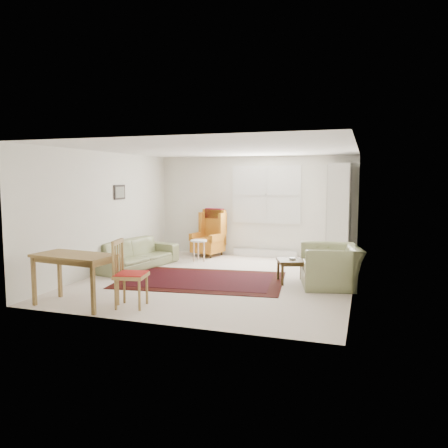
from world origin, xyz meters
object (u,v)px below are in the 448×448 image
(stool, at_px, (199,251))
(cabinet, at_px, (339,214))
(armchair, at_px, (331,262))
(sofa, at_px, (136,249))
(desk, at_px, (75,280))
(desk_chair, at_px, (131,274))
(coffee_table, at_px, (292,271))
(wingback_chair, at_px, (208,232))

(stool, distance_m, cabinet, 3.35)
(armchair, height_order, cabinet, cabinet)
(sofa, height_order, cabinet, cabinet)
(desk, relative_size, desk_chair, 1.22)
(sofa, distance_m, desk, 2.90)
(coffee_table, bearing_deg, stool, 150.11)
(armchair, height_order, desk_chair, desk_chair)
(armchair, relative_size, desk_chair, 1.11)
(wingback_chair, relative_size, stool, 2.30)
(cabinet, bearing_deg, desk_chair, -120.35)
(sofa, height_order, stool, sofa)
(stool, xyz_separation_m, cabinet, (3.15, 0.75, 0.88))
(stool, bearing_deg, desk, -97.15)
(sofa, height_order, desk_chair, desk_chair)
(armchair, bearing_deg, sofa, -108.01)
(coffee_table, xyz_separation_m, stool, (-2.44, 1.40, 0.04))
(desk_chair, bearing_deg, wingback_chair, -5.44)
(cabinet, distance_m, desk, 5.97)
(coffee_table, relative_size, stool, 1.04)
(coffee_table, height_order, cabinet, cabinet)
(sofa, distance_m, armchair, 4.22)
(sofa, bearing_deg, wingback_chair, -16.43)
(armchair, distance_m, cabinet, 2.32)
(desk, bearing_deg, sofa, 101.12)
(desk, bearing_deg, wingback_chair, 84.71)
(coffee_table, distance_m, desk_chair, 3.13)
(wingback_chair, distance_m, desk_chair, 4.52)
(wingback_chair, xyz_separation_m, stool, (0.06, -0.77, -0.34))
(wingback_chair, xyz_separation_m, coffee_table, (2.50, -2.17, -0.37))
(coffee_table, height_order, desk, desk)
(stool, bearing_deg, wingback_chair, 94.28)
(cabinet, bearing_deg, sofa, -154.95)
(cabinet, distance_m, desk_chair, 5.30)
(stool, xyz_separation_m, desk_chair, (0.37, -3.73, 0.26))
(coffee_table, distance_m, stool, 2.81)
(desk_chair, bearing_deg, sofa, 17.41)
(wingback_chair, distance_m, stool, 0.84)
(stool, height_order, desk, desk)
(armchair, relative_size, wingback_chair, 0.96)
(sofa, distance_m, desk_chair, 3.00)
(coffee_table, bearing_deg, cabinet, 71.72)
(cabinet, xyz_separation_m, desk, (-3.64, -4.68, -0.74))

